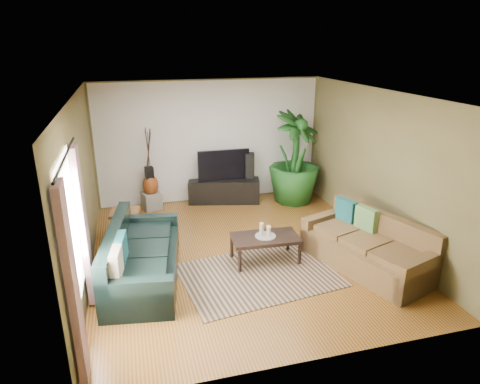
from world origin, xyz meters
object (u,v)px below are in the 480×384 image
object	(u,v)px
speaker_left	(150,188)
potted_plant	(295,158)
speaker_right	(250,177)
tv_stand	(224,191)
sofa_right	(367,243)
vase	(151,185)
side_table	(126,224)
pedestal	(152,201)
sofa_left	(143,253)
coffee_table	(265,249)
television	(224,165)

from	to	relation	value
speaker_left	potted_plant	distance (m)	3.22
speaker_right	potted_plant	bearing A→B (deg)	-8.36
tv_stand	sofa_right	bearing A→B (deg)	-52.91
vase	side_table	world-z (taller)	vase
pedestal	vase	bearing A→B (deg)	0.00
sofa_left	sofa_right	distance (m)	3.51
sofa_right	sofa_left	bearing A→B (deg)	-118.35
coffee_table	speaker_left	xyz separation A→B (m)	(-1.66, 2.87, 0.25)
tv_stand	potted_plant	world-z (taller)	potted_plant
television	potted_plant	xyz separation A→B (m)	(1.53, -0.37, 0.15)
tv_stand	potted_plant	bearing A→B (deg)	-0.29
sofa_right	speaker_right	xyz separation A→B (m)	(-0.94, 3.49, 0.12)
tv_stand	television	distance (m)	0.60
sofa_right	vase	xyz separation A→B (m)	(-3.15, 3.49, 0.11)
potted_plant	side_table	bearing A→B (deg)	-165.13
tv_stand	speaker_left	size ratio (longest dim) A/B	1.68
coffee_table	speaker_right	size ratio (longest dim) A/B	1.00
coffee_table	speaker_left	bearing A→B (deg)	123.50
sofa_right	potted_plant	xyz separation A→B (m)	(-0.00, 3.12, 0.59)
television	vase	world-z (taller)	television
television	speaker_left	xyz separation A→B (m)	(-1.62, 0.00, -0.40)
sofa_left	sofa_right	size ratio (longest dim) A/B	1.09
sofa_right	tv_stand	distance (m)	3.81
sofa_right	pedestal	xyz separation A→B (m)	(-3.15, 3.49, -0.24)
speaker_right	pedestal	size ratio (longest dim) A/B	2.99
potted_plant	pedestal	bearing A→B (deg)	173.28
speaker_right	vase	xyz separation A→B (m)	(-2.21, 0.00, -0.01)
tv_stand	potted_plant	xyz separation A→B (m)	(1.53, -0.37, 0.75)
potted_plant	side_table	xyz separation A→B (m)	(-3.70, -0.98, -0.75)
tv_stand	television	bearing A→B (deg)	-166.68
speaker_left	pedestal	bearing A→B (deg)	-6.82
speaker_left	side_table	world-z (taller)	speaker_left
speaker_right	vase	world-z (taller)	speaker_right
coffee_table	side_table	xyz separation A→B (m)	(-2.21, 1.51, 0.04)
speaker_right	potted_plant	distance (m)	1.11
sofa_right	television	size ratio (longest dim) A/B	1.82
pedestal	tv_stand	bearing A→B (deg)	0.00
television	side_table	world-z (taller)	television
sofa_left	speaker_left	bearing A→B (deg)	2.61
sofa_right	speaker_left	xyz separation A→B (m)	(-3.16, 3.49, 0.05)
sofa_right	television	distance (m)	3.83
pedestal	speaker_right	bearing A→B (deg)	0.00
speaker_left	side_table	bearing A→B (deg)	-118.86
coffee_table	speaker_right	bearing A→B (deg)	82.30
tv_stand	vase	world-z (taller)	vase
speaker_left	potted_plant	size ratio (longest dim) A/B	0.46
coffee_table	potted_plant	distance (m)	3.01
speaker_right	television	bearing A→B (deg)	-166.66
side_table	pedestal	bearing A→B (deg)	67.63
speaker_right	potted_plant	xyz separation A→B (m)	(0.93, -0.37, 0.47)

